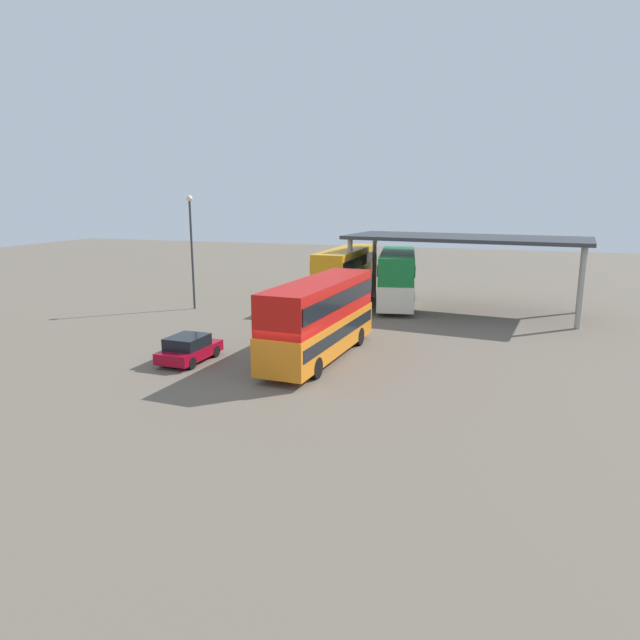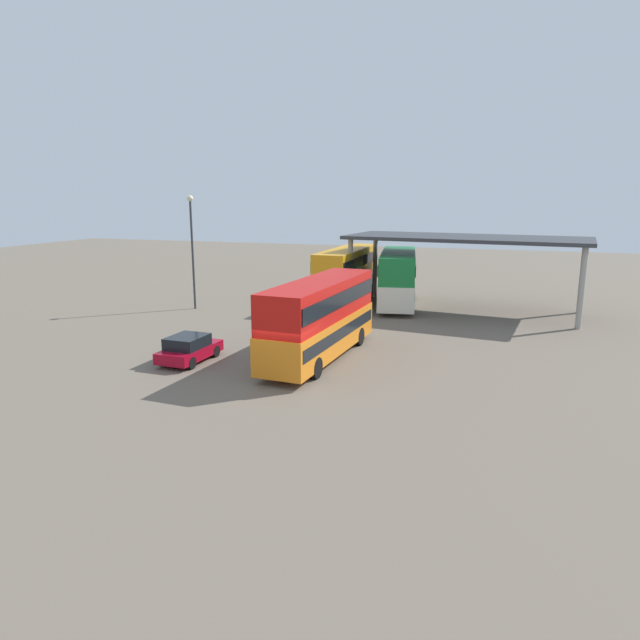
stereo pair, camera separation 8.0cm
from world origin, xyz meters
The scene contains 7 objects.
ground_plane centered at (0.00, 0.00, 0.00)m, with size 140.00×140.00×0.00m, color #6C6052.
double_decker_main centered at (0.19, 4.07, 2.22)m, with size 3.03×10.38×4.03m.
parked_hatchback centered at (-5.85, 1.33, 0.67)m, with size 1.89×3.70×1.35m.
double_decker_near_canopy centered at (-2.89, 19.79, 2.29)m, with size 2.53×10.84×4.17m.
double_decker_mid_row centered at (1.18, 19.60, 2.24)m, with size 4.19×10.42×4.07m.
depot_canopy centered at (6.11, 18.93, 5.02)m, with size 17.26×8.40×5.39m.
lamppost_tall centered at (-12.77, 13.40, 5.15)m, with size 0.44×0.44×8.23m.
Camera 2 is at (9.09, -22.29, 8.14)m, focal length 31.44 mm.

